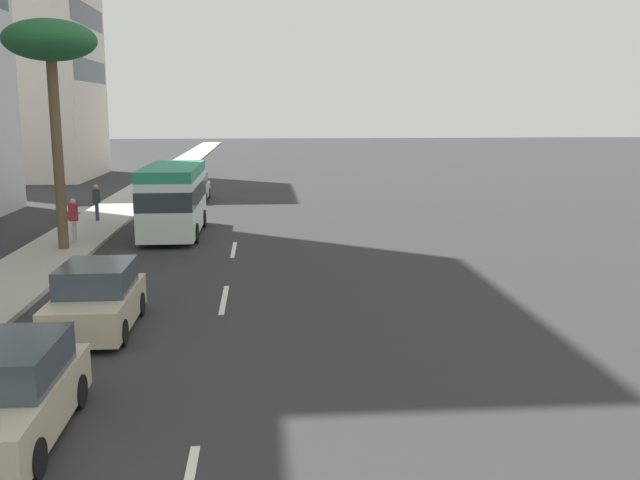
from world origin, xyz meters
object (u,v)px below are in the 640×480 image
object	(u,v)px
minibus_fourth	(174,197)
pedestrian_by_tree	(74,218)
car_lead	(7,396)
car_third	(97,300)
car_second	(193,188)
palm_tree	(50,47)
pedestrian_mid_block	(96,201)

from	to	relation	value
minibus_fourth	pedestrian_by_tree	xyz separation A→B (m)	(-2.11, 3.83, -0.55)
car_lead	car_third	distance (m)	6.11
car_lead	car_third	size ratio (longest dim) A/B	1.04
car_second	car_third	distance (m)	25.94
car_third	palm_tree	size ratio (longest dim) A/B	0.46
pedestrian_mid_block	palm_tree	size ratio (longest dim) A/B	0.20
car_lead	pedestrian_by_tree	size ratio (longest dim) A/B	2.33
car_lead	car_second	bearing A→B (deg)	179.81
car_second	palm_tree	size ratio (longest dim) A/B	0.48
car_second	pedestrian_by_tree	world-z (taller)	pedestrian_by_tree
car_second	pedestrian_mid_block	distance (m)	9.41
car_third	palm_tree	distance (m)	12.99
pedestrian_mid_block	pedestrian_by_tree	bearing A→B (deg)	65.33
minibus_fourth	palm_tree	size ratio (longest dim) A/B	0.80
minibus_fourth	palm_tree	distance (m)	8.07
car_second	car_lead	bearing A→B (deg)	-0.19
car_third	pedestrian_by_tree	size ratio (longest dim) A/B	2.24
car_lead	palm_tree	world-z (taller)	palm_tree
car_lead	minibus_fourth	distance (m)	19.92
pedestrian_by_tree	palm_tree	size ratio (longest dim) A/B	0.21
pedestrian_mid_block	palm_tree	distance (m)	9.75
car_third	pedestrian_mid_block	world-z (taller)	pedestrian_mid_block
car_second	pedestrian_mid_block	world-z (taller)	pedestrian_mid_block
car_second	palm_tree	world-z (taller)	palm_tree
pedestrian_mid_block	car_second	bearing A→B (deg)	-142.64
car_third	pedestrian_by_tree	bearing A→B (deg)	-163.22
car_lead	pedestrian_mid_block	distance (m)	23.79
palm_tree	car_second	bearing A→B (deg)	-12.96
car_lead	pedestrian_mid_block	bearing A→B (deg)	-170.88
car_second	car_third	xyz separation A→B (m)	(-25.94, 0.00, -0.00)
car_second	pedestrian_by_tree	size ratio (longest dim) A/B	2.32
car_second	minibus_fourth	xyz separation A→B (m)	(-12.16, -0.31, 0.91)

